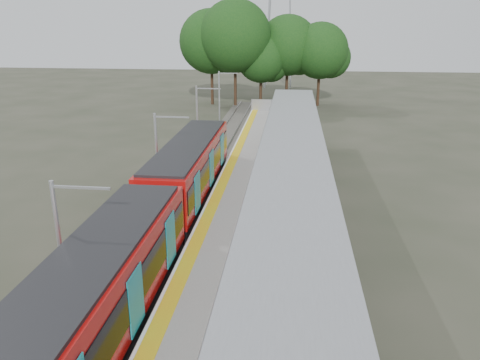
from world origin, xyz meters
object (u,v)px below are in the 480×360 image
(info_pillar_far, at_px, (289,138))
(litter_bin, at_px, (304,278))
(bench_far, at_px, (297,133))
(info_pillar_near, at_px, (262,273))
(train, at_px, (157,213))
(bench_mid, at_px, (311,214))

(info_pillar_far, relative_size, litter_bin, 2.22)
(bench_far, bearing_deg, info_pillar_near, -72.58)
(train, bearing_deg, info_pillar_near, -40.25)
(train, distance_m, bench_far, 20.33)
(info_pillar_far, xyz_separation_m, litter_bin, (0.82, -20.04, -0.41))
(bench_far, distance_m, litter_bin, 23.21)
(info_pillar_far, bearing_deg, litter_bin, -111.13)
(bench_mid, distance_m, bench_far, 17.36)
(bench_far, bearing_deg, litter_bin, -68.84)
(info_pillar_near, distance_m, info_pillar_far, 20.45)
(train, height_order, bench_far, train)
(info_pillar_near, relative_size, info_pillar_far, 0.88)
(bench_far, height_order, info_pillar_far, info_pillar_far)
(litter_bin, bearing_deg, info_pillar_far, 92.35)
(train, relative_size, bench_far, 18.04)
(litter_bin, bearing_deg, info_pillar_near, -165.46)
(bench_mid, height_order, bench_far, bench_mid)
(bench_far, relative_size, info_pillar_far, 0.78)
(bench_mid, xyz_separation_m, info_pillar_near, (-1.98, -6.25, 0.21))
(bench_far, relative_size, info_pillar_near, 0.88)
(info_pillar_near, xyz_separation_m, info_pillar_far, (0.71, 20.44, 0.10))
(bench_far, height_order, info_pillar_near, info_pillar_near)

